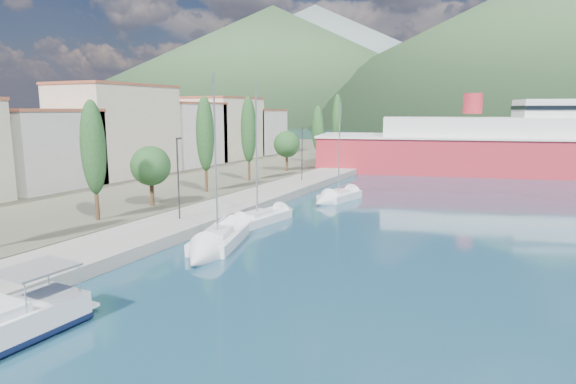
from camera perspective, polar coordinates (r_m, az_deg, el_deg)
The scene contains 10 objects.
ground at distance 135.27m, azimuth 19.91°, elevation 5.38°, with size 1400.00×1400.00×0.00m, color navy.
quay at distance 46.96m, azimuth -3.57°, elevation -0.70°, with size 5.00×88.00×0.80m, color gray.
land_strip at distance 79.20m, azimuth -24.54°, elevation 2.66°, with size 70.00×148.00×0.70m, color #565644.
town_buildings at distance 68.63m, azimuth -16.13°, elevation 6.57°, with size 9.20×69.20×11.30m.
tree_row at distance 54.42m, azimuth -5.64°, elevation 6.35°, with size 3.55×62.92×10.82m.
lamp_posts at distance 36.95m, azimuth -12.31°, elevation 2.04°, with size 0.15×43.89×6.06m.
sailboat_near at distance 30.63m, azimuth -9.27°, elevation -6.62°, with size 4.77×8.79×12.11m.
sailboat_mid at distance 36.98m, azimuth -5.18°, elevation -3.75°, with size 3.32×8.46×11.85m.
sailboat_far at distance 47.02m, azimuth 5.13°, elevation -0.84°, with size 3.51×7.37×10.41m.
ferry at distance 75.54m, azimuth 27.10°, elevation 4.64°, with size 60.66×26.01×11.79m.
Camera 1 is at (13.58, -14.29, 8.87)m, focal length 30.00 mm.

